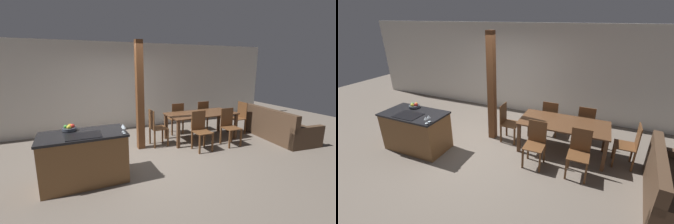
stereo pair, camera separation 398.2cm
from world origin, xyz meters
The scene contains 14 objects.
ground_plane centered at (0.00, 0.00, 0.00)m, with size 16.00×16.00×0.00m, color #665B51.
wall_back centered at (0.00, 2.58, 1.35)m, with size 11.20×0.08×2.70m.
kitchen_island centered at (-1.32, -0.52, 0.45)m, with size 1.44×0.79×0.90m.
fruit_bowl centered at (-1.53, -0.28, 0.94)m, with size 0.24×0.24×0.11m.
wine_glass_near centered at (-0.68, -0.84, 1.01)m, with size 0.07×0.07×0.15m.
wine_glass_middle centered at (-0.68, -0.76, 1.01)m, with size 0.07×0.07×0.15m.
dining_table centered at (1.79, 0.63, 0.64)m, with size 1.91×0.91×0.73m.
dining_chair_near_left centered at (1.36, -0.05, 0.49)m, with size 0.40×0.40×0.94m.
dining_chair_near_right centered at (2.22, -0.05, 0.49)m, with size 0.40×0.40×0.94m.
dining_chair_far_left centered at (1.36, 1.31, 0.49)m, with size 0.40×0.40×0.94m.
dining_chair_far_right centered at (2.22, 1.31, 0.49)m, with size 0.40×0.40×0.94m.
dining_chair_head_end centered at (0.46, 0.63, 0.49)m, with size 0.40×0.40×0.94m.
dining_chair_foot_end centered at (3.12, 0.63, 0.49)m, with size 0.40×0.40×0.94m.
timber_post centered at (0.05, 0.62, 1.30)m, with size 0.17×0.17×2.59m.
Camera 2 is at (2.37, -3.90, 2.88)m, focal length 24.00 mm.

